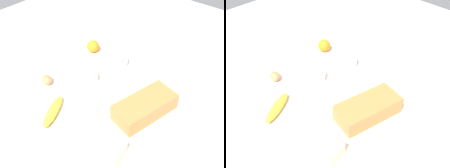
% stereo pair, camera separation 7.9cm
% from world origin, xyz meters
% --- Properties ---
extents(ground_plane, '(2.40, 2.40, 0.02)m').
position_xyz_m(ground_plane, '(0.00, 0.00, -0.01)').
color(ground_plane, beige).
extents(loaf_pan, '(0.30, 0.19, 0.08)m').
position_xyz_m(loaf_pan, '(0.02, 0.21, 0.04)').
color(loaf_pan, '#B77A3D').
rests_on(loaf_pan, ground_plane).
extents(flour_bowl, '(0.13, 0.13, 0.07)m').
position_xyz_m(flour_bowl, '(0.03, -0.15, 0.03)').
color(flour_bowl, white).
rests_on(flour_bowl, ground_plane).
extents(sugar_bowl, '(0.14, 0.14, 0.07)m').
position_xyz_m(sugar_bowl, '(-0.17, -0.13, 0.03)').
color(sugar_bowl, white).
rests_on(sugar_bowl, ground_plane).
extents(banana, '(0.19, 0.13, 0.04)m').
position_xyz_m(banana, '(0.29, -0.09, 0.02)').
color(banana, yellow).
rests_on(banana, ground_plane).
extents(orange_fruit, '(0.07, 0.07, 0.07)m').
position_xyz_m(orange_fruit, '(-0.18, -0.30, 0.04)').
color(orange_fruit, orange).
rests_on(orange_fruit, ground_plane).
extents(butter_block, '(0.10, 0.08, 0.06)m').
position_xyz_m(butter_block, '(0.28, 0.25, 0.03)').
color(butter_block, '#F4EDB2').
rests_on(butter_block, ground_plane).
extents(egg_near_butter, '(0.06, 0.07, 0.05)m').
position_xyz_m(egg_near_butter, '(0.17, -0.28, 0.02)').
color(egg_near_butter, '#BC804D').
rests_on(egg_near_butter, ground_plane).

